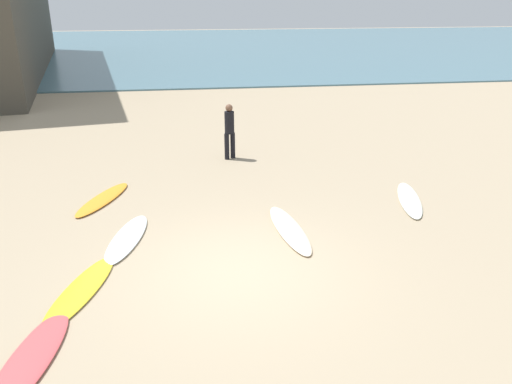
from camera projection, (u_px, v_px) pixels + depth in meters
ground_plane at (239, 271)px, 9.14m from camera, size 120.00×120.00×0.00m
ocean_water at (191, 47)px, 44.12m from camera, size 120.00×40.00×0.08m
surfboard_0 at (289, 229)px, 10.64m from camera, size 0.75×2.46×0.08m
surfboard_1 at (81, 290)px, 8.49m from camera, size 1.20×2.35×0.06m
surfboard_2 at (127, 238)px, 10.25m from camera, size 1.00×2.27×0.07m
surfboard_3 at (409, 199)px, 12.15m from camera, size 1.09×2.34×0.07m
surfboard_4 at (103, 199)px, 12.17m from camera, size 1.33×2.26×0.08m
surfboard_5 at (30, 360)px, 6.88m from camera, size 1.00×2.32×0.08m
beachgoer_near at (229, 129)px, 14.88m from camera, size 0.37×0.37×1.63m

